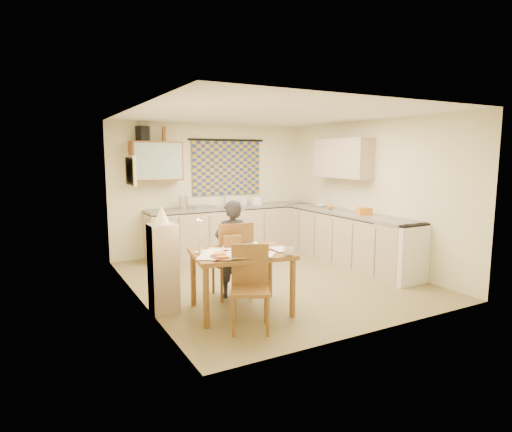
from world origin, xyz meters
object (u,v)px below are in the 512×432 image
stove (401,252)px  shelf_stand (163,268)px  person (232,249)px  chair_far (232,274)px  counter_right (346,238)px  counter_back (231,230)px  dining_table (241,281)px

stove → shelf_stand: shelf_stand is taller
person → shelf_stand: person is taller
chair_far → person: 0.34m
person → stove: bearing=166.3°
stove → counter_right: bearing=90.0°
counter_back → person: bearing=-115.1°
dining_table → chair_far: chair_far is taller
counter_back → dining_table: bearing=-113.1°
counter_right → chair_far: size_ratio=2.85×
dining_table → person: bearing=85.8°
counter_right → person: person is taller
stove → person: 2.64m
counter_back → stove: 3.31m
counter_back → stove: counter_back is taller
counter_right → stove: (-0.00, -1.27, 0.00)m
counter_back → stove: size_ratio=3.63×
counter_right → stove: counter_right is taller
chair_far → dining_table: bearing=83.3°
counter_right → dining_table: (-2.70, -1.24, -0.07)m
dining_table → counter_back: bearing=76.5°
counter_back → counter_right: same height
counter_back → dining_table: (-1.26, -2.95, -0.07)m
counter_back → counter_right: (1.44, -1.70, -0.00)m
counter_right → shelf_stand: bearing=-167.1°
person → counter_right: bearing=-165.8°
counter_right → person: (-2.56, -0.69, 0.21)m
counter_back → shelf_stand: bearing=-129.8°
counter_back → shelf_stand: size_ratio=3.02×
counter_right → dining_table: counter_right is taller
stove → dining_table: 2.70m
dining_table → person: (0.14, 0.56, 0.28)m
counter_back → shelf_stand: shelf_stand is taller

